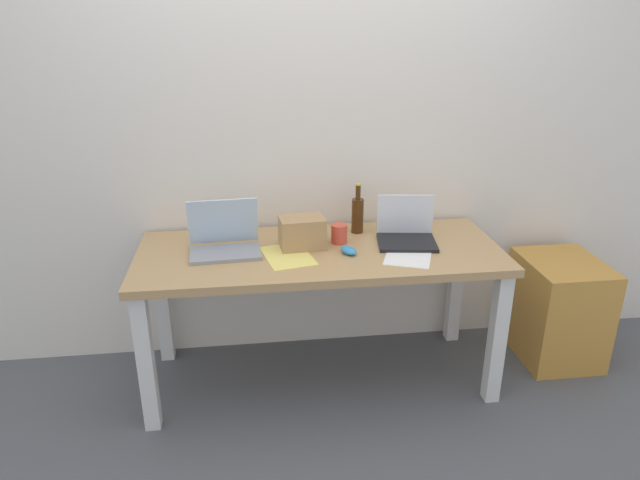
{
  "coord_description": "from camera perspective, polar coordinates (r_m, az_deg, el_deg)",
  "views": [
    {
      "loc": [
        -0.32,
        -2.55,
        1.81
      ],
      "look_at": [
        0.0,
        0.0,
        0.78
      ],
      "focal_mm": 32.19,
      "sensor_mm": 36.0,
      "label": 1
    }
  ],
  "objects": [
    {
      "name": "paper_yellow_folder",
      "position": [
        2.72,
        -3.24,
        -1.58
      ],
      "size": [
        0.27,
        0.33,
        0.0
      ],
      "primitive_type": "cube",
      "rotation": [
        0.0,
        0.0,
        0.22
      ],
      "color": "#F4E06B",
      "rests_on": "desk"
    },
    {
      "name": "computer_mouse",
      "position": [
        2.74,
        2.87,
        -1.03
      ],
      "size": [
        0.1,
        0.12,
        0.03
      ],
      "primitive_type": "ellipsoid",
      "rotation": [
        0.0,
        0.0,
        0.43
      ],
      "color": "#338CC6",
      "rests_on": "desk"
    },
    {
      "name": "ground_plane",
      "position": [
        3.14,
        0.0,
        -13.4
      ],
      "size": [
        8.0,
        8.0,
        0.0
      ],
      "primitive_type": "plane",
      "color": "#515459"
    },
    {
      "name": "laptop_right",
      "position": [
        2.9,
        8.57,
        0.69
      ],
      "size": [
        0.31,
        0.28,
        0.22
      ],
      "color": "black",
      "rests_on": "desk"
    },
    {
      "name": "beer_bottle",
      "position": [
        2.98,
        3.75,
        2.59
      ],
      "size": [
        0.06,
        0.06,
        0.26
      ],
      "color": "#47280F",
      "rests_on": "desk"
    },
    {
      "name": "desk",
      "position": [
        2.83,
        0.0,
        -2.81
      ],
      "size": [
        1.77,
        0.7,
        0.73
      ],
      "color": "tan",
      "rests_on": "ground"
    },
    {
      "name": "coffee_mug",
      "position": [
        2.85,
        1.92,
        0.63
      ],
      "size": [
        0.08,
        0.08,
        0.09
      ],
      "primitive_type": "cylinder",
      "color": "#D84C38",
      "rests_on": "desk"
    },
    {
      "name": "back_wall",
      "position": [
        3.02,
        -1.01,
        12.05
      ],
      "size": [
        5.2,
        0.08,
        2.6
      ],
      "primitive_type": "cube",
      "color": "silver",
      "rests_on": "ground"
    },
    {
      "name": "filing_cabinet",
      "position": [
        3.44,
        22.53,
        -6.36
      ],
      "size": [
        0.4,
        0.48,
        0.57
      ],
      "primitive_type": "cube",
      "color": "#C68938",
      "rests_on": "ground"
    },
    {
      "name": "paper_sheet_front_right",
      "position": [
        2.76,
        8.8,
        -1.42
      ],
      "size": [
        0.3,
        0.35,
        0.0
      ],
      "primitive_type": "cube",
      "rotation": [
        0.0,
        0.0,
        -0.36
      ],
      "color": "white",
      "rests_on": "desk"
    },
    {
      "name": "cardboard_box",
      "position": [
        2.78,
        -1.78,
        0.73
      ],
      "size": [
        0.23,
        0.16,
        0.15
      ],
      "primitive_type": "cube",
      "rotation": [
        0.0,
        0.0,
        0.09
      ],
      "color": "tan",
      "rests_on": "desk"
    },
    {
      "name": "laptop_left",
      "position": [
        2.77,
        -9.48,
        -0.04
      ],
      "size": [
        0.35,
        0.25,
        0.25
      ],
      "color": "gray",
      "rests_on": "desk"
    }
  ]
}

